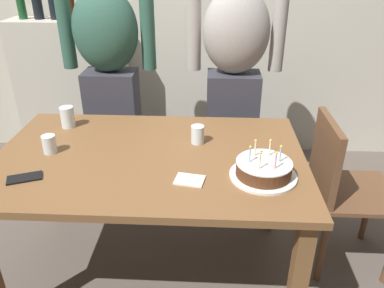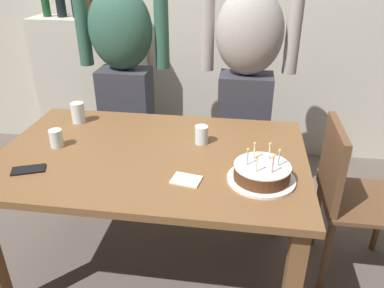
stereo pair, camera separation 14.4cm
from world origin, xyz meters
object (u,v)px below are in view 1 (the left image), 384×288
person_woman_cardigan (234,80)px  dining_chair (340,183)px  birthday_cake (264,170)px  person_man_bearded (110,78)px  water_glass_side (198,134)px  water_glass_far (67,117)px  water_glass_near (50,144)px  napkin_stack (190,180)px  cell_phone (25,178)px

person_woman_cardigan → dining_chair: person_woman_cardigan is taller
birthday_cake → person_man_bearded: person_man_bearded is taller
water_glass_side → person_woman_cardigan: (0.21, 0.64, 0.09)m
water_glass_side → water_glass_far: bearing=167.6°
person_woman_cardigan → dining_chair: size_ratio=1.90×
water_glass_near → person_woman_cardigan: (0.92, 0.78, 0.09)m
napkin_stack → cell_phone: bearing=-178.4°
water_glass_near → person_woman_cardigan: 1.21m
water_glass_near → water_glass_side: water_glass_side is taller
water_glass_side → person_man_bearded: size_ratio=0.06×
water_glass_near → birthday_cake: bearing=-9.9°
person_woman_cardigan → dining_chair: 0.91m
birthday_cake → water_glass_near: bearing=170.1°
birthday_cake → water_glass_side: 0.43m
water_glass_side → napkin_stack: bearing=-93.2°
water_glass_near → water_glass_side: size_ratio=0.97×
water_glass_near → water_glass_far: bearing=92.7°
water_glass_far → cell_phone: water_glass_far is taller
birthday_cake → dining_chair: 0.62m
birthday_cake → water_glass_near: (-1.01, 0.18, 0.01)m
person_man_bearded → dining_chair: (1.36, -0.63, -0.36)m
water_glass_side → person_man_bearded: person_man_bearded is taller
water_glass_near → dining_chair: dining_chair is taller
dining_chair → napkin_stack: bearing=115.3°
birthday_cake → person_woman_cardigan: person_woman_cardigan is taller
cell_phone → napkin_stack: size_ratio=1.17×
cell_phone → person_woman_cardigan: (0.94, 1.02, 0.13)m
person_man_bearded → birthday_cake: bearing=133.3°
person_woman_cardigan → person_man_bearded: bearing=0.0°
water_glass_near → person_man_bearded: (0.12, 0.78, 0.09)m
birthday_cake → water_glass_near: size_ratio=3.26×
person_man_bearded → water_glass_near: bearing=81.5°
water_glass_side → dining_chair: 0.81m
person_woman_cardigan → cell_phone: bearing=47.2°
birthday_cake → water_glass_far: (-1.03, 0.48, 0.02)m
water_glass_side → person_man_bearded: (-0.60, 0.64, 0.09)m
cell_phone → dining_chair: 1.56m
water_glass_far → napkin_stack: bearing=-36.6°
dining_chair → cell_phone: bearing=104.6°
person_man_bearded → dining_chair: size_ratio=1.90×
cell_phone → water_glass_side: bearing=5.1°
birthday_cake → water_glass_far: 1.13m
water_glass_far → napkin_stack: (0.71, -0.53, -0.05)m
water_glass_side → dining_chair: bearing=0.4°
birthday_cake → person_woman_cardigan: bearing=95.4°
water_glass_near → water_glass_side: bearing=11.0°
napkin_stack → person_woman_cardigan: bearing=77.2°
water_glass_side → cell_phone: bearing=-152.4°
cell_phone → dining_chair: size_ratio=0.17×
water_glass_far → napkin_stack: size_ratio=0.94×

